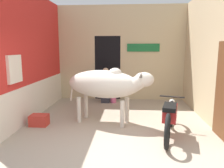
{
  "coord_description": "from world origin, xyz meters",
  "views": [
    {
      "loc": [
        0.3,
        -3.85,
        1.96
      ],
      "look_at": [
        -0.15,
        1.97,
        0.98
      ],
      "focal_mm": 35.0,
      "sensor_mm": 36.0,
      "label": 1
    }
  ],
  "objects_px": {
    "cow": "(106,84)",
    "crate": "(39,120)",
    "shopkeeper_seated": "(106,84)",
    "plastic_stool": "(113,96)",
    "motorcycle_near": "(170,116)"
  },
  "relations": [
    {
      "from": "cow",
      "to": "crate",
      "type": "xyz_separation_m",
      "value": [
        -1.67,
        -0.35,
        -0.89
      ]
    },
    {
      "from": "shopkeeper_seated",
      "to": "crate",
      "type": "relative_size",
      "value": 2.85
    },
    {
      "from": "crate",
      "to": "shopkeeper_seated",
      "type": "bearing_deg",
      "value": 60.58
    },
    {
      "from": "plastic_stool",
      "to": "crate",
      "type": "height_order",
      "value": "plastic_stool"
    },
    {
      "from": "crate",
      "to": "plastic_stool",
      "type": "bearing_deg",
      "value": 55.56
    },
    {
      "from": "shopkeeper_seated",
      "to": "motorcycle_near",
      "type": "bearing_deg",
      "value": -59.82
    },
    {
      "from": "shopkeeper_seated",
      "to": "crate",
      "type": "xyz_separation_m",
      "value": [
        -1.44,
        -2.55,
        -0.52
      ]
    },
    {
      "from": "shopkeeper_seated",
      "to": "plastic_stool",
      "type": "relative_size",
      "value": 2.69
    },
    {
      "from": "motorcycle_near",
      "to": "plastic_stool",
      "type": "distance_m",
      "value": 3.3
    },
    {
      "from": "plastic_stool",
      "to": "motorcycle_near",
      "type": "bearing_deg",
      "value": -63.65
    },
    {
      "from": "cow",
      "to": "crate",
      "type": "height_order",
      "value": "cow"
    },
    {
      "from": "cow",
      "to": "plastic_stool",
      "type": "xyz_separation_m",
      "value": [
        0.04,
        2.15,
        -0.78
      ]
    },
    {
      "from": "cow",
      "to": "motorcycle_near",
      "type": "relative_size",
      "value": 1.19
    },
    {
      "from": "motorcycle_near",
      "to": "crate",
      "type": "relative_size",
      "value": 4.47
    },
    {
      "from": "cow",
      "to": "motorcycle_near",
      "type": "xyz_separation_m",
      "value": [
        1.51,
        -0.81,
        -0.56
      ]
    }
  ]
}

